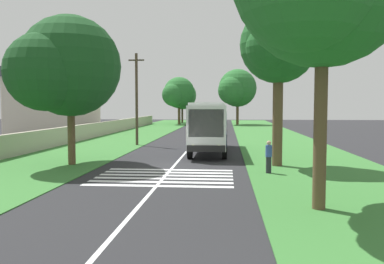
{
  "coord_description": "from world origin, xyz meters",
  "views": [
    {
      "loc": [
        -23.26,
        -3.06,
        3.53
      ],
      "look_at": [
        6.35,
        -0.54,
        1.6
      ],
      "focal_mm": 37.9,
      "sensor_mm": 36.0,
      "label": 1
    }
  ],
  "objects": [
    {
      "name": "ground",
      "position": [
        0.0,
        0.0,
        0.0
      ],
      "size": [
        160.0,
        160.0,
        0.0
      ],
      "primitive_type": "plane",
      "color": "#262628"
    },
    {
      "name": "grass_verge_left",
      "position": [
        15.0,
        8.2,
        0.02
      ],
      "size": [
        120.0,
        8.0,
        0.04
      ],
      "primitive_type": "cube",
      "color": "#387533",
      "rests_on": "ground"
    },
    {
      "name": "grass_verge_right",
      "position": [
        15.0,
        -8.2,
        0.02
      ],
      "size": [
        120.0,
        8.0,
        0.04
      ],
      "primitive_type": "cube",
      "color": "#387533",
      "rests_on": "ground"
    },
    {
      "name": "centre_line",
      "position": [
        15.0,
        0.0,
        0.0
      ],
      "size": [
        110.0,
        0.16,
        0.01
      ],
      "primitive_type": "cube",
      "color": "silver",
      "rests_on": "ground"
    },
    {
      "name": "coach_bus",
      "position": [
        7.38,
        -1.8,
        2.15
      ],
      "size": [
        11.16,
        2.62,
        3.73
      ],
      "color": "white",
      "rests_on": "ground"
    },
    {
      "name": "zebra_crossing",
      "position": [
        -3.55,
        0.0,
        0.0
      ],
      "size": [
        4.95,
        6.8,
        0.01
      ],
      "color": "silver",
      "rests_on": "ground"
    },
    {
      "name": "trailing_car_0",
      "position": [
        25.59,
        -1.74,
        0.67
      ],
      "size": [
        4.3,
        1.78,
        1.43
      ],
      "color": "#B7A893",
      "rests_on": "ground"
    },
    {
      "name": "trailing_car_1",
      "position": [
        34.16,
        -1.76,
        0.67
      ],
      "size": [
        4.3,
        1.78,
        1.43
      ],
      "color": "gold",
      "rests_on": "ground"
    },
    {
      "name": "trailing_car_2",
      "position": [
        42.27,
        1.65,
        0.67
      ],
      "size": [
        4.3,
        1.78,
        1.43
      ],
      "color": "silver",
      "rests_on": "ground"
    },
    {
      "name": "trailing_car_3",
      "position": [
        49.15,
        2.02,
        0.67
      ],
      "size": [
        4.3,
        1.78,
        1.43
      ],
      "color": "#B7A893",
      "rests_on": "ground"
    },
    {
      "name": "roadside_tree_left_0",
      "position": [
        0.03,
        6.32,
        5.66
      ],
      "size": [
        7.52,
        6.04,
        8.78
      ],
      "color": "brown",
      "rests_on": "grass_verge_left"
    },
    {
      "name": "roadside_tree_left_1",
      "position": [
        52.64,
        6.06,
        5.83
      ],
      "size": [
        7.07,
        5.95,
        8.9
      ],
      "color": "brown",
      "rests_on": "grass_verge_left"
    },
    {
      "name": "roadside_tree_left_2",
      "position": [
        60.0,
        6.28,
        5.51
      ],
      "size": [
        6.96,
        5.9,
        8.54
      ],
      "color": "#4C3826",
      "rests_on": "grass_verge_left"
    },
    {
      "name": "roadside_tree_right_0",
      "position": [
        0.56,
        -5.93,
        6.88
      ],
      "size": [
        4.95,
        4.44,
        9.22
      ],
      "color": "brown",
      "rests_on": "grass_verge_right"
    },
    {
      "name": "roadside_tree_right_2",
      "position": [
        52.17,
        -4.84,
        6.6
      ],
      "size": [
        8.48,
        7.08,
        10.25
      ],
      "color": "brown",
      "rests_on": "grass_verge_right"
    },
    {
      "name": "utility_pole",
      "position": [
        12.18,
        4.89,
        4.23
      ],
      "size": [
        0.24,
        1.4,
        8.1
      ],
      "color": "#473828",
      "rests_on": "grass_verge_left"
    },
    {
      "name": "roadside_wall",
      "position": [
        20.0,
        11.6,
        0.83
      ],
      "size": [
        70.0,
        0.4,
        1.58
      ],
      "primitive_type": "cube",
      "color": "#B2A893",
      "rests_on": "grass_verge_left"
    },
    {
      "name": "roadside_building",
      "position": [
        27.81,
        19.09,
        4.12
      ],
      "size": [
        12.16,
        8.81,
        8.12
      ],
      "color": "beige",
      "rests_on": "ground"
    },
    {
      "name": "pedestrian",
      "position": [
        -2.16,
        -5.26,
        0.91
      ],
      "size": [
        0.34,
        0.34,
        1.69
      ],
      "color": "#26262D",
      "rests_on": "grass_verge_right"
    }
  ]
}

